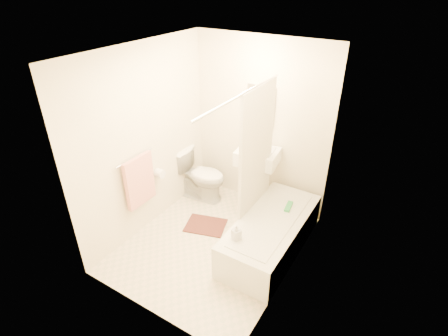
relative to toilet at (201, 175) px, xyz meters
The scene contains 17 objects.
floor 1.16m from the toilet, 46.85° to the right, with size 2.40×2.40×0.00m, color beige.
ceiling 2.30m from the toilet, 46.85° to the right, with size 2.40×2.40×0.00m, color white.
wall_back 1.18m from the toilet, 28.07° to the left, with size 2.00×0.02×2.40m, color beige.
wall_left 1.17m from the toilet, 107.35° to the right, with size 0.02×2.40×2.40m, color beige.
wall_right 2.09m from the toilet, 24.57° to the right, with size 0.02×2.40×2.40m, color beige.
mirror 1.40m from the toilet, 26.87° to the left, with size 0.40×0.03×0.55m, color white.
curtain_rod 2.05m from the toilet, 33.69° to the right, with size 0.03×0.03×1.70m, color silver.
shower_curtain 1.38m from the toilet, 15.95° to the right, with size 0.04×0.80×1.55m, color silver.
towel_bar 1.29m from the toilet, 101.31° to the right, with size 0.02×0.02×0.60m, color silver.
towel 1.14m from the toilet, 99.73° to the right, with size 0.06×0.45×0.66m, color #CC7266.
toilet_paper 0.77m from the toilet, 104.83° to the right, with size 0.12×0.12×0.11m, color white.
toilet is the anchor object (origin of this frame).
sink 0.89m from the toilet, ahead, with size 0.54×0.43×1.07m, color white, non-canonical shape.
bathtub 1.49m from the toilet, 19.66° to the right, with size 0.70×1.60×0.45m, color silver, non-canonical shape.
bath_mat 0.82m from the toilet, 50.70° to the right, with size 0.53×0.40×0.02m, color #4D231C.
soap_bottle 1.59m from the toilet, 40.43° to the right, with size 0.09×0.09×0.19m, color white.
scrub_brush 1.49m from the toilet, ahead, with size 0.06×0.21×0.04m, color green.
Camera 1 is at (1.91, -2.85, 3.08)m, focal length 28.00 mm.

